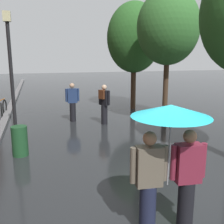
# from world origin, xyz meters

# --- Properties ---
(ground_plane) EXTENTS (80.00, 80.00, 0.00)m
(ground_plane) POSITION_xyz_m (0.00, 0.00, 0.00)
(ground_plane) COLOR #26282B
(kerb_strip) EXTENTS (0.30, 36.00, 0.12)m
(kerb_strip) POSITION_xyz_m (-3.20, 10.00, 0.06)
(kerb_strip) COLOR slate
(kerb_strip) RESTS_ON ground
(street_tree_1) EXTENTS (2.48, 2.48, 5.35)m
(street_tree_1) POSITION_xyz_m (3.32, 6.15, 3.85)
(street_tree_1) COLOR #473323
(street_tree_1) RESTS_ON ground
(street_tree_2) EXTENTS (2.76, 2.76, 5.43)m
(street_tree_2) POSITION_xyz_m (3.11, 9.34, 3.65)
(street_tree_2) COLOR #473323
(street_tree_2) RESTS_ON ground
(couple_under_umbrella) EXTENTS (1.23, 1.20, 2.08)m
(couple_under_umbrella) POSITION_xyz_m (0.06, -0.23, 1.42)
(couple_under_umbrella) COLOR #1E233D
(couple_under_umbrella) RESTS_ON ground
(street_lamp_post) EXTENTS (0.24, 0.24, 4.17)m
(street_lamp_post) POSITION_xyz_m (-2.60, 5.90, 2.45)
(street_lamp_post) COLOR black
(street_lamp_post) RESTS_ON ground
(litter_bin) EXTENTS (0.44, 0.44, 0.85)m
(litter_bin) POSITION_xyz_m (-2.36, 3.89, 0.42)
(litter_bin) COLOR #1E4C28
(litter_bin) RESTS_ON ground
(pedestrian_walking_midground) EXTENTS (0.45, 0.51, 1.63)m
(pedestrian_walking_midground) POSITION_xyz_m (0.80, 6.60, 0.87)
(pedestrian_walking_midground) COLOR black
(pedestrian_walking_midground) RESTS_ON ground
(pedestrian_walking_far) EXTENTS (0.59, 0.26, 1.64)m
(pedestrian_walking_far) POSITION_xyz_m (-0.37, 7.44, 0.84)
(pedestrian_walking_far) COLOR black
(pedestrian_walking_far) RESTS_ON ground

